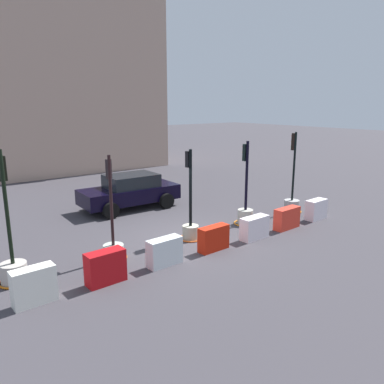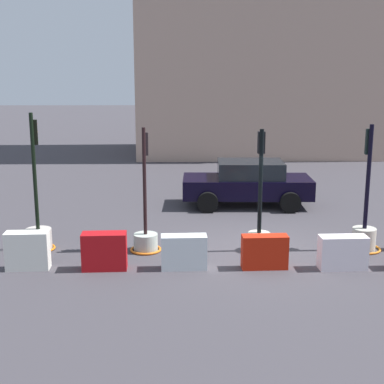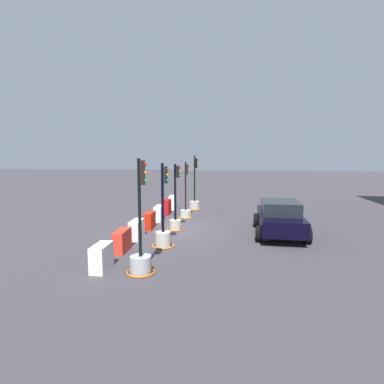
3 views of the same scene
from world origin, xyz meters
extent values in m
plane|color=#3E3B40|center=(0.00, 0.00, 0.00)|extent=(120.00, 120.00, 0.00)
cylinder|color=#B9B0A6|center=(-5.64, 0.15, 0.28)|extent=(0.68, 0.68, 0.55)
cylinder|color=black|center=(-5.64, 0.15, 2.06)|extent=(0.10, 0.10, 3.01)
cube|color=black|center=(-5.62, 0.26, 3.06)|extent=(0.19, 0.16, 0.63)
sphere|color=red|center=(-5.60, 0.34, 3.27)|extent=(0.11, 0.11, 0.11)
sphere|color=orange|center=(-5.60, 0.34, 3.06)|extent=(0.11, 0.11, 0.11)
sphere|color=green|center=(-5.60, 0.34, 2.85)|extent=(0.11, 0.11, 0.11)
torus|color=orange|center=(-5.64, 0.15, 0.03)|extent=(0.83, 0.83, 0.05)
cylinder|color=#ACB6AA|center=(-2.84, 0.00, 0.23)|extent=(0.63, 0.63, 0.45)
cylinder|color=black|center=(-2.84, 0.00, 1.83)|extent=(0.09, 0.09, 2.75)
cube|color=black|center=(-2.82, 0.10, 2.78)|extent=(0.16, 0.15, 0.58)
sphere|color=red|center=(-2.80, 0.18, 2.97)|extent=(0.09, 0.09, 0.09)
sphere|color=orange|center=(-2.80, 0.18, 2.78)|extent=(0.09, 0.09, 0.09)
sphere|color=green|center=(-2.80, 0.18, 2.59)|extent=(0.09, 0.09, 0.09)
torus|color=orange|center=(-2.84, 0.00, 0.03)|extent=(0.81, 0.81, 0.06)
cylinder|color=#BBB59E|center=(0.10, -0.03, 0.24)|extent=(0.57, 0.57, 0.49)
cylinder|color=black|center=(0.10, -0.03, 1.82)|extent=(0.11, 0.11, 2.68)
cube|color=black|center=(0.11, 0.10, 2.81)|extent=(0.18, 0.17, 0.55)
sphere|color=red|center=(0.12, 0.20, 2.99)|extent=(0.11, 0.11, 0.11)
sphere|color=orange|center=(0.12, 0.20, 2.81)|extent=(0.11, 0.11, 0.11)
sphere|color=green|center=(0.12, 0.20, 2.62)|extent=(0.11, 0.11, 0.11)
torus|color=orange|center=(0.10, -0.03, 0.03)|extent=(0.82, 0.82, 0.05)
cylinder|color=#BAB8A8|center=(2.84, 0.01, 0.29)|extent=(0.61, 0.61, 0.58)
cylinder|color=black|center=(2.84, 0.01, 1.93)|extent=(0.11, 0.11, 2.69)
cube|color=black|center=(2.84, 0.13, 2.82)|extent=(0.17, 0.14, 0.65)
sphere|color=red|center=(2.83, 0.21, 3.04)|extent=(0.11, 0.11, 0.11)
sphere|color=orange|center=(2.83, 0.21, 2.82)|extent=(0.11, 0.11, 0.11)
sphere|color=green|center=(2.83, 0.21, 2.61)|extent=(0.11, 0.11, 0.11)
torus|color=orange|center=(2.84, 0.01, 0.03)|extent=(0.90, 0.90, 0.06)
cylinder|color=#A8A6A5|center=(5.67, -0.02, 0.27)|extent=(0.65, 0.65, 0.53)
cylinder|color=black|center=(5.67, -0.02, 2.01)|extent=(0.09, 0.09, 2.95)
cube|color=black|center=(5.70, 0.10, 3.07)|extent=(0.19, 0.17, 0.72)
sphere|color=red|center=(5.71, 0.18, 3.31)|extent=(0.11, 0.11, 0.11)
sphere|color=orange|center=(5.71, 0.18, 3.07)|extent=(0.11, 0.11, 0.11)
sphere|color=green|center=(5.71, 0.18, 2.83)|extent=(0.11, 0.11, 0.11)
torus|color=orange|center=(5.67, -0.02, 0.03)|extent=(0.86, 0.86, 0.05)
cube|color=white|center=(-5.52, -1.30, 0.45)|extent=(1.01, 0.44, 0.91)
cube|color=#B60F14|center=(-3.71, -1.33, 0.44)|extent=(1.06, 0.49, 0.89)
cube|color=silver|center=(-1.85, -1.32, 0.41)|extent=(1.09, 0.45, 0.82)
cube|color=red|center=(0.06, -1.31, 0.40)|extent=(1.09, 0.42, 0.81)
cube|color=white|center=(1.89, -1.37, 0.40)|extent=(1.13, 0.47, 0.80)
cube|color=red|center=(3.69, -1.35, 0.41)|extent=(1.17, 0.44, 0.81)
cube|color=white|center=(5.61, -1.30, 0.41)|extent=(1.01, 0.48, 0.82)
cube|color=black|center=(0.31, 4.80, 0.67)|extent=(4.41, 1.91, 0.65)
cube|color=black|center=(0.43, 4.80, 1.27)|extent=(2.25, 1.64, 0.56)
cylinder|color=black|center=(-1.07, 3.88, 0.34)|extent=(0.69, 0.30, 0.69)
cylinder|color=black|center=(-1.02, 5.79, 0.34)|extent=(0.69, 0.30, 0.69)
cylinder|color=black|center=(1.64, 3.81, 0.34)|extent=(0.69, 0.30, 0.69)
cylinder|color=black|center=(1.69, 5.72, 0.34)|extent=(0.69, 0.30, 0.69)
cube|color=tan|center=(2.14, 17.43, 6.90)|extent=(12.86, 6.92, 13.80)
camera|label=1|loc=(-7.52, -10.06, 4.65)|focal=35.40mm
camera|label=2|loc=(-1.82, -13.52, 4.59)|focal=51.08mm
camera|label=3|loc=(14.45, 2.78, 3.57)|focal=28.98mm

